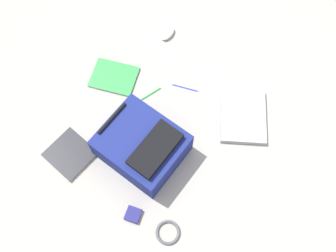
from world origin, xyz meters
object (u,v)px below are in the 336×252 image
at_px(pen_black, 185,88).
at_px(earbud_pouch, 133,215).
at_px(book_manual, 70,154).
at_px(backpack, 142,146).
at_px(laptop, 243,116).
at_px(pen_blue, 151,94).
at_px(computer_mouse, 168,33).
at_px(book_blue, 114,77).
at_px(cable_coil, 168,232).

height_order(pen_black, earbud_pouch, earbud_pouch).
bearing_deg(book_manual, backpack, -55.53).
bearing_deg(earbud_pouch, laptop, -15.46).
bearing_deg(pen_blue, earbud_pouch, -154.21).
relative_size(computer_mouse, pen_blue, 0.82).
relative_size(book_blue, pen_blue, 2.22).
distance_m(computer_mouse, earbud_pouch, 1.09).
height_order(book_blue, cable_coil, cable_coil).
relative_size(laptop, pen_blue, 2.95).
distance_m(laptop, pen_blue, 0.53).
bearing_deg(pen_black, earbud_pouch, -168.47).
distance_m(computer_mouse, cable_coil, 1.16).
relative_size(book_manual, book_blue, 0.84).
height_order(book_manual, computer_mouse, computer_mouse).
bearing_deg(computer_mouse, book_blue, 77.13).
bearing_deg(book_manual, cable_coil, -95.79).
xyz_separation_m(laptop, book_manual, (-0.67, 0.67, -0.01)).
bearing_deg(earbud_pouch, pen_black, 11.53).
relative_size(cable_coil, pen_blue, 0.89).
xyz_separation_m(cable_coil, pen_black, (0.73, 0.34, -0.00)).
bearing_deg(earbud_pouch, cable_coil, -84.26).
bearing_deg(backpack, earbud_pouch, -155.04).
height_order(backpack, computer_mouse, backpack).
distance_m(book_blue, cable_coil, 0.92).
bearing_deg(cable_coil, earbud_pouch, 95.74).
xyz_separation_m(computer_mouse, earbud_pouch, (-1.00, -0.43, -0.00)).
distance_m(laptop, earbud_pouch, 0.79).
bearing_deg(book_blue, cable_coil, -128.21).
relative_size(cable_coil, earbud_pouch, 1.66).
distance_m(backpack, earbud_pouch, 0.34).
xyz_separation_m(book_manual, computer_mouse, (0.92, -0.03, 0.01)).
xyz_separation_m(book_manual, cable_coil, (-0.07, -0.65, -0.00)).
relative_size(backpack, pen_blue, 3.17).
bearing_deg(computer_mouse, earbud_pouch, 114.35).
bearing_deg(earbud_pouch, book_blue, 42.16).
distance_m(pen_black, pen_blue, 0.20).
relative_size(backpack, pen_black, 2.85).
relative_size(cable_coil, pen_black, 0.80).
bearing_deg(cable_coil, pen_blue, 39.38).
relative_size(book_blue, pen_black, 2.00).
distance_m(book_blue, pen_black, 0.41).
bearing_deg(cable_coil, laptop, -1.52).
height_order(backpack, pen_blue, backpack).
relative_size(laptop, pen_black, 2.65).
distance_m(backpack, pen_blue, 0.35).
distance_m(backpack, book_manual, 0.39).
xyz_separation_m(cable_coil, earbud_pouch, (-0.02, 0.19, 0.00)).
bearing_deg(pen_black, backpack, -178.51).
height_order(laptop, book_blue, laptop).
xyz_separation_m(laptop, earbud_pouch, (-0.76, 0.21, -0.00)).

